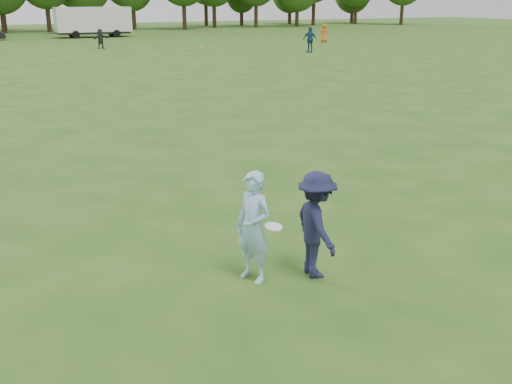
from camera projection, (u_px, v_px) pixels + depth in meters
ground at (211, 272)px, 9.49m from camera, size 200.00×200.00×0.00m
thrower at (253, 227)px, 8.98m from camera, size 0.61×0.74×1.72m
defender at (316, 225)px, 9.15m from camera, size 0.76×1.15×1.68m
player_far_b at (310, 40)px, 47.47m from camera, size 1.04×1.24×1.99m
player_far_c at (324, 33)px, 58.33m from camera, size 1.01×0.98×1.75m
player_far_d at (101, 39)px, 51.08m from camera, size 1.61×0.86×1.65m
field_cone at (201, 45)px, 53.20m from camera, size 0.28×0.28×0.30m
disc_in_play at (274, 227)px, 8.83m from camera, size 0.27×0.28×0.08m
cargo_trailer at (93, 21)px, 65.55m from camera, size 9.00×2.75×3.20m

